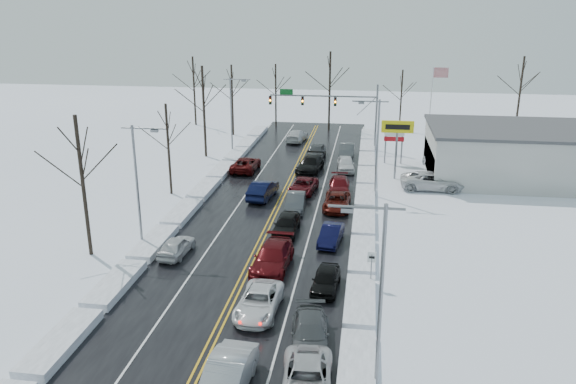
% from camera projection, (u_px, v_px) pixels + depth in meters
% --- Properties ---
extents(ground, '(160.00, 160.00, 0.00)m').
position_uv_depth(ground, '(266.00, 231.00, 43.96)').
color(ground, white).
rests_on(ground, ground).
extents(road_surface, '(14.00, 84.00, 0.01)m').
position_uv_depth(road_surface, '(270.00, 222.00, 45.84)').
color(road_surface, black).
rests_on(road_surface, ground).
extents(snow_bank_left, '(1.77, 72.00, 0.53)m').
position_uv_depth(snow_bank_left, '(181.00, 217.00, 46.88)').
color(snow_bank_left, white).
rests_on(snow_bank_left, ground).
extents(snow_bank_right, '(1.77, 72.00, 0.53)m').
position_uv_depth(snow_bank_right, '(364.00, 227.00, 44.80)').
color(snow_bank_right, white).
rests_on(snow_bank_right, ground).
extents(traffic_signal_mast, '(13.28, 0.39, 8.00)m').
position_uv_depth(traffic_signal_mast, '(335.00, 105.00, 68.09)').
color(traffic_signal_mast, slate).
rests_on(traffic_signal_mast, ground).
extents(tires_plus_sign, '(3.20, 0.34, 6.00)m').
position_uv_depth(tires_plus_sign, '(397.00, 131.00, 56.00)').
color(tires_plus_sign, slate).
rests_on(tires_plus_sign, ground).
extents(used_vehicles_sign, '(2.20, 0.22, 4.65)m').
position_uv_depth(used_vehicles_sign, '(394.00, 134.00, 62.17)').
color(used_vehicles_sign, slate).
rests_on(used_vehicles_sign, ground).
extents(speed_limit_sign, '(0.55, 0.09, 2.35)m').
position_uv_depth(speed_limit_sign, '(372.00, 263.00, 34.81)').
color(speed_limit_sign, slate).
rests_on(speed_limit_sign, ground).
extents(flagpole, '(1.87, 1.20, 10.00)m').
position_uv_depth(flagpole, '(432.00, 101.00, 68.23)').
color(flagpole, silver).
rests_on(flagpole, ground).
extents(dealership_building, '(20.40, 12.40, 5.30)m').
position_uv_depth(dealership_building, '(530.00, 153.00, 56.77)').
color(dealership_building, '#B9BAB4').
rests_on(dealership_building, ground).
extents(streetlight_se, '(3.20, 0.25, 9.00)m').
position_uv_depth(streetlight_se, '(377.00, 284.00, 24.25)').
color(streetlight_se, slate).
rests_on(streetlight_se, ground).
extents(streetlight_ne, '(3.20, 0.25, 9.00)m').
position_uv_depth(streetlight_ne, '(375.00, 140.00, 50.57)').
color(streetlight_ne, slate).
rests_on(streetlight_ne, ground).
extents(streetlight_sw, '(3.20, 0.25, 9.00)m').
position_uv_depth(streetlight_sw, '(139.00, 177.00, 39.68)').
color(streetlight_sw, slate).
rests_on(streetlight_sw, ground).
extents(streetlight_nw, '(3.20, 0.25, 9.00)m').
position_uv_depth(streetlight_nw, '(233.00, 109.00, 66.00)').
color(streetlight_nw, slate).
rests_on(streetlight_nw, ground).
extents(tree_left_b, '(4.00, 4.00, 10.00)m').
position_uv_depth(tree_left_b, '(80.00, 159.00, 37.72)').
color(tree_left_b, '#2D231C').
rests_on(tree_left_b, ground).
extents(tree_left_c, '(3.40, 3.40, 8.50)m').
position_uv_depth(tree_left_c, '(167.00, 132.00, 51.07)').
color(tree_left_c, '#2D231C').
rests_on(tree_left_c, ground).
extents(tree_left_d, '(4.20, 4.20, 10.50)m').
position_uv_depth(tree_left_d, '(203.00, 94.00, 63.88)').
color(tree_left_d, '#2D231C').
rests_on(tree_left_d, ground).
extents(tree_left_e, '(3.80, 3.80, 9.50)m').
position_uv_depth(tree_left_e, '(232.00, 86.00, 75.33)').
color(tree_left_e, '#2D231C').
rests_on(tree_left_e, ground).
extents(tree_far_a, '(4.00, 4.00, 10.00)m').
position_uv_depth(tree_far_a, '(194.00, 78.00, 81.85)').
color(tree_far_a, '#2D231C').
rests_on(tree_far_a, ground).
extents(tree_far_b, '(3.60, 3.60, 9.00)m').
position_uv_depth(tree_far_b, '(276.00, 83.00, 81.36)').
color(tree_far_b, '#2D231C').
rests_on(tree_far_b, ground).
extents(tree_far_c, '(4.40, 4.40, 11.00)m').
position_uv_depth(tree_far_c, '(330.00, 76.00, 77.95)').
color(tree_far_c, '#2D231C').
rests_on(tree_far_c, ground).
extents(tree_far_d, '(3.40, 3.40, 8.50)m').
position_uv_depth(tree_far_d, '(402.00, 88.00, 78.53)').
color(tree_far_d, '#2D231C').
rests_on(tree_far_d, ground).
extents(tree_far_e, '(4.20, 4.20, 10.50)m').
position_uv_depth(tree_far_e, '(522.00, 80.00, 76.37)').
color(tree_far_e, '#2D231C').
rests_on(tree_far_e, ground).
extents(queued_car_2, '(2.41, 4.96, 1.36)m').
position_uv_depth(queued_car_2, '(259.00, 312.00, 32.31)').
color(queued_car_2, white).
rests_on(queued_car_2, ground).
extents(queued_car_3, '(2.53, 5.72, 1.63)m').
position_uv_depth(queued_car_3, '(273.00, 269.00, 37.70)').
color(queued_car_3, '#500A0E').
rests_on(queued_car_3, ground).
extents(queued_car_4, '(1.90, 4.51, 1.52)m').
position_uv_depth(queued_car_4, '(286.00, 233.00, 43.58)').
color(queued_car_4, black).
rests_on(queued_car_4, ground).
extents(queued_car_5, '(1.77, 4.48, 1.45)m').
position_uv_depth(queued_car_5, '(296.00, 210.00, 48.70)').
color(queued_car_5, '#3D3F42').
rests_on(queued_car_5, ground).
extents(queued_car_6, '(2.74, 4.98, 1.32)m').
position_uv_depth(queued_car_6, '(303.00, 193.00, 53.20)').
color(queued_car_6, '#47090E').
rests_on(queued_car_6, ground).
extents(queued_car_7, '(2.94, 5.83, 1.62)m').
position_uv_depth(queued_car_7, '(310.00, 171.00, 60.07)').
color(queued_car_7, black).
rests_on(queued_car_7, ground).
extents(queued_car_8, '(2.26, 5.11, 1.71)m').
position_uv_depth(queued_car_8, '(316.00, 159.00, 65.07)').
color(queued_car_8, '#3E4143').
rests_on(queued_car_8, ground).
extents(queued_car_11, '(2.46, 5.03, 1.41)m').
position_uv_depth(queued_car_11, '(310.00, 345.00, 29.16)').
color(queued_car_11, '#45484A').
rests_on(queued_car_11, ground).
extents(queued_car_12, '(1.83, 4.03, 1.34)m').
position_uv_depth(queued_car_12, '(326.00, 289.00, 34.90)').
color(queued_car_12, black).
rests_on(queued_car_12, ground).
extents(queued_car_13, '(1.86, 4.19, 1.34)m').
position_uv_depth(queued_car_13, '(331.00, 243.00, 41.82)').
color(queued_car_13, black).
rests_on(queued_car_13, ground).
extents(queued_car_14, '(2.30, 4.87, 1.34)m').
position_uv_depth(queued_car_14, '(337.00, 209.00, 48.92)').
color(queued_car_14, '#450E09').
rests_on(queued_car_14, ground).
extents(queued_car_15, '(2.17, 4.84, 1.38)m').
position_uv_depth(queued_car_15, '(339.00, 192.00, 53.28)').
color(queued_car_15, '#4F0A0E').
rests_on(queued_car_15, ground).
extents(queued_car_16, '(2.20, 4.60, 1.52)m').
position_uv_depth(queued_car_16, '(345.00, 170.00, 60.41)').
color(queued_car_16, silver).
rests_on(queued_car_16, ground).
extents(queued_car_17, '(1.74, 4.88, 1.60)m').
position_uv_depth(queued_car_17, '(346.00, 158.00, 65.64)').
color(queued_car_17, '#404446').
rests_on(queued_car_17, ground).
extents(oncoming_car_0, '(2.30, 5.12, 1.63)m').
position_uv_depth(oncoming_car_0, '(263.00, 198.00, 51.69)').
color(oncoming_car_0, black).
rests_on(oncoming_car_0, ground).
extents(oncoming_car_1, '(2.62, 5.44, 1.50)m').
position_uv_depth(oncoming_car_1, '(246.00, 171.00, 60.32)').
color(oncoming_car_1, '#430909').
rests_on(oncoming_car_1, ground).
extents(oncoming_car_2, '(2.70, 5.44, 1.52)m').
position_uv_depth(oncoming_car_2, '(297.00, 141.00, 73.62)').
color(oncoming_car_2, silver).
rests_on(oncoming_car_2, ground).
extents(oncoming_car_3, '(1.90, 4.08, 1.35)m').
position_uv_depth(oncoming_car_3, '(177.00, 255.00, 39.79)').
color(oncoming_car_3, silver).
rests_on(oncoming_car_3, ground).
extents(parked_car_0, '(6.10, 2.85, 1.69)m').
position_uv_depth(parked_car_0, '(432.00, 189.00, 54.16)').
color(parked_car_0, silver).
rests_on(parked_car_0, ground).
extents(parked_car_1, '(2.36, 5.15, 1.46)m').
position_uv_depth(parked_car_1, '(458.00, 179.00, 57.58)').
color(parked_car_1, '#3E4143').
rests_on(parked_car_1, ground).
extents(parked_car_2, '(2.36, 4.96, 1.64)m').
position_uv_depth(parked_car_2, '(434.00, 168.00, 61.37)').
color(parked_car_2, '#B1B4B9').
rests_on(parked_car_2, ground).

